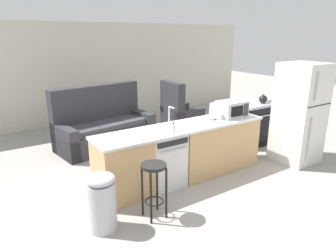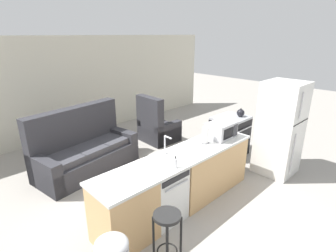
{
  "view_description": "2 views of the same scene",
  "coord_description": "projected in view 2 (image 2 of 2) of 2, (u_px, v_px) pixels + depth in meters",
  "views": [
    {
      "loc": [
        -2.53,
        -3.66,
        2.28
      ],
      "look_at": [
        0.07,
        0.32,
        0.83
      ],
      "focal_mm": 32.0,
      "sensor_mm": 36.0,
      "label": 1
    },
    {
      "loc": [
        -2.49,
        -2.44,
        2.63
      ],
      "look_at": [
        0.63,
        0.78,
        1.05
      ],
      "focal_mm": 28.0,
      "sensor_mm": 36.0,
      "label": 2
    }
  ],
  "objects": [
    {
      "name": "ground_plane",
      "position": [
        173.0,
        209.0,
        4.16
      ],
      "size": [
        24.0,
        24.0,
        0.0
      ],
      "primitive_type": "plane",
      "color": "gray"
    },
    {
      "name": "wall_back",
      "position": [
        67.0,
        88.0,
        6.77
      ],
      "size": [
        10.0,
        0.06,
        2.6
      ],
      "color": "beige",
      "rests_on": "ground_plane"
    },
    {
      "name": "kitchen_counter",
      "position": [
        184.0,
        180.0,
        4.18
      ],
      "size": [
        2.94,
        0.66,
        0.9
      ],
      "color": "tan",
      "rests_on": "ground_plane"
    },
    {
      "name": "dishwasher",
      "position": [
        162.0,
        193.0,
        3.86
      ],
      "size": [
        0.58,
        0.61,
        0.84
      ],
      "color": "silver",
      "rests_on": "ground_plane"
    },
    {
      "name": "stove_range",
      "position": [
        230.0,
        136.0,
        5.93
      ],
      "size": [
        0.76,
        0.68,
        0.9
      ],
      "color": "black",
      "rests_on": "ground_plane"
    },
    {
      "name": "refrigerator",
      "position": [
        280.0,
        129.0,
        5.03
      ],
      "size": [
        0.72,
        0.73,
        1.82
      ],
      "color": "silver",
      "rests_on": "ground_plane"
    },
    {
      "name": "microwave",
      "position": [
        221.0,
        130.0,
        4.59
      ],
      "size": [
        0.5,
        0.37,
        0.28
      ],
      "color": "#B7B7BC",
      "rests_on": "kitchen_counter"
    },
    {
      "name": "sink_faucet",
      "position": [
        165.0,
        146.0,
        3.95
      ],
      "size": [
        0.07,
        0.18,
        0.3
      ],
      "color": "silver",
      "rests_on": "kitchen_counter"
    },
    {
      "name": "paper_towel_roll",
      "position": [
        205.0,
        135.0,
        4.35
      ],
      "size": [
        0.14,
        0.14,
        0.28
      ],
      "color": "#4C4C51",
      "rests_on": "kitchen_counter"
    },
    {
      "name": "soap_bottle",
      "position": [
        175.0,
        163.0,
        3.56
      ],
      "size": [
        0.06,
        0.06,
        0.18
      ],
      "color": "silver",
      "rests_on": "kitchen_counter"
    },
    {
      "name": "kettle",
      "position": [
        241.0,
        113.0,
        5.77
      ],
      "size": [
        0.21,
        0.17,
        0.19
      ],
      "color": "black",
      "rests_on": "stove_range"
    },
    {
      "name": "bar_stool",
      "position": [
        167.0,
        229.0,
        2.98
      ],
      "size": [
        0.32,
        0.32,
        0.74
      ],
      "color": "black",
      "rests_on": "ground_plane"
    },
    {
      "name": "couch",
      "position": [
        84.0,
        151.0,
        5.29
      ],
      "size": [
        2.12,
        1.2,
        1.27
      ],
      "color": "#2D2D33",
      "rests_on": "ground_plane"
    },
    {
      "name": "armchair",
      "position": [
        156.0,
        128.0,
        6.69
      ],
      "size": [
        0.83,
        0.88,
        1.2
      ],
      "color": "#2D2D33",
      "rests_on": "ground_plane"
    }
  ]
}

